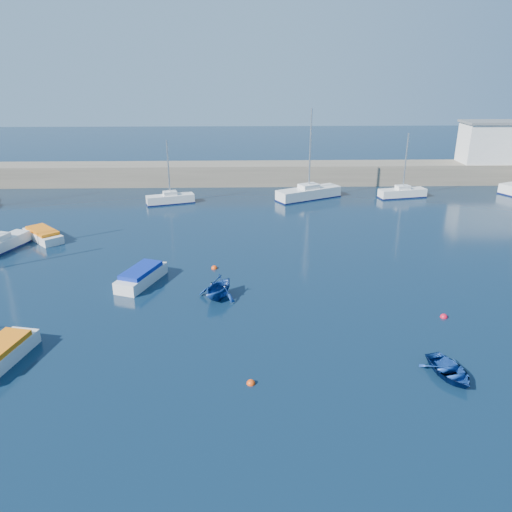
{
  "coord_description": "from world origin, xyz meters",
  "views": [
    {
      "loc": [
        -3.65,
        -18.72,
        14.78
      ],
      "look_at": [
        -2.71,
        15.31,
        1.6
      ],
      "focal_mm": 35.0,
      "sensor_mm": 36.0,
      "label": 1
    }
  ],
  "objects_px": {
    "sailboat_7": "(402,193)",
    "dinghy_center": "(449,371)",
    "motorboat_2": "(43,235)",
    "sailboat_6": "(309,193)",
    "harbor_office": "(501,143)",
    "sailboat_3": "(1,244)",
    "sailboat_5": "(170,199)",
    "motorboat_1": "(141,276)",
    "dinghy_left": "(218,287)"
  },
  "relations": [
    {
      "from": "sailboat_6",
      "to": "dinghy_center",
      "type": "relative_size",
      "value": 3.32
    },
    {
      "from": "sailboat_7",
      "to": "sailboat_6",
      "type": "bearing_deg",
      "value": 79.74
    },
    {
      "from": "sailboat_6",
      "to": "sailboat_7",
      "type": "xyz_separation_m",
      "value": [
        11.11,
        0.29,
        -0.12
      ]
    },
    {
      "from": "harbor_office",
      "to": "dinghy_center",
      "type": "height_order",
      "value": "harbor_office"
    },
    {
      "from": "sailboat_6",
      "to": "sailboat_7",
      "type": "relative_size",
      "value": 1.37
    },
    {
      "from": "motorboat_1",
      "to": "dinghy_center",
      "type": "bearing_deg",
      "value": -13.16
    },
    {
      "from": "harbor_office",
      "to": "sailboat_3",
      "type": "xyz_separation_m",
      "value": [
        -54.0,
        -24.72,
        -4.52
      ]
    },
    {
      "from": "harbor_office",
      "to": "sailboat_5",
      "type": "xyz_separation_m",
      "value": [
        -41.77,
        -9.92,
        -4.54
      ]
    },
    {
      "from": "harbor_office",
      "to": "dinghy_center",
      "type": "relative_size",
      "value": 3.25
    },
    {
      "from": "sailboat_6",
      "to": "dinghy_left",
      "type": "distance_m",
      "value": 27.75
    },
    {
      "from": "sailboat_3",
      "to": "sailboat_7",
      "type": "relative_size",
      "value": 0.97
    },
    {
      "from": "dinghy_left",
      "to": "sailboat_6",
      "type": "bearing_deg",
      "value": 97.84
    },
    {
      "from": "sailboat_7",
      "to": "motorboat_1",
      "type": "relative_size",
      "value": 1.5
    },
    {
      "from": "sailboat_5",
      "to": "sailboat_7",
      "type": "distance_m",
      "value": 27.0
    },
    {
      "from": "dinghy_center",
      "to": "sailboat_3",
      "type": "bearing_deg",
      "value": 134.17
    },
    {
      "from": "motorboat_1",
      "to": "dinghy_left",
      "type": "xyz_separation_m",
      "value": [
        5.63,
        -2.6,
        0.28
      ]
    },
    {
      "from": "dinghy_center",
      "to": "dinghy_left",
      "type": "xyz_separation_m",
      "value": [
        -12.03,
        9.35,
        0.5
      ]
    },
    {
      "from": "motorboat_1",
      "to": "motorboat_2",
      "type": "distance_m",
      "value": 14.4
    },
    {
      "from": "harbor_office",
      "to": "sailboat_3",
      "type": "relative_size",
      "value": 1.39
    },
    {
      "from": "motorboat_2",
      "to": "sailboat_6",
      "type": "bearing_deg",
      "value": -14.71
    },
    {
      "from": "sailboat_7",
      "to": "motorboat_2",
      "type": "height_order",
      "value": "sailboat_7"
    },
    {
      "from": "sailboat_7",
      "to": "dinghy_center",
      "type": "xyz_separation_m",
      "value": [
        -8.46,
        -35.76,
        -0.25
      ]
    },
    {
      "from": "sailboat_3",
      "to": "sailboat_7",
      "type": "height_order",
      "value": "sailboat_7"
    },
    {
      "from": "motorboat_2",
      "to": "dinghy_center",
      "type": "relative_size",
      "value": 1.52
    },
    {
      "from": "sailboat_7",
      "to": "sailboat_5",
      "type": "bearing_deg",
      "value": 82.52
    },
    {
      "from": "sailboat_5",
      "to": "motorboat_2",
      "type": "distance_m",
      "value": 15.49
    },
    {
      "from": "motorboat_2",
      "to": "dinghy_left",
      "type": "bearing_deg",
      "value": -80.3
    },
    {
      "from": "motorboat_2",
      "to": "dinghy_center",
      "type": "xyz_separation_m",
      "value": [
        28.24,
        -21.72,
        -0.15
      ]
    },
    {
      "from": "sailboat_3",
      "to": "sailboat_6",
      "type": "xyz_separation_m",
      "value": [
        28.04,
        16.53,
        0.11
      ]
    },
    {
      "from": "sailboat_5",
      "to": "motorboat_1",
      "type": "xyz_separation_m",
      "value": [
        0.81,
        -21.79,
        -0.02
      ]
    },
    {
      "from": "harbor_office",
      "to": "motorboat_2",
      "type": "relative_size",
      "value": 2.13
    },
    {
      "from": "sailboat_5",
      "to": "motorboat_2",
      "type": "relative_size",
      "value": 1.5
    },
    {
      "from": "sailboat_5",
      "to": "sailboat_6",
      "type": "height_order",
      "value": "sailboat_6"
    },
    {
      "from": "harbor_office",
      "to": "dinghy_left",
      "type": "distance_m",
      "value": 49.44
    },
    {
      "from": "dinghy_center",
      "to": "sailboat_5",
      "type": "bearing_deg",
      "value": 104.53
    },
    {
      "from": "motorboat_1",
      "to": "dinghy_left",
      "type": "relative_size",
      "value": 1.6
    },
    {
      "from": "sailboat_3",
      "to": "sailboat_6",
      "type": "relative_size",
      "value": 0.7
    },
    {
      "from": "dinghy_center",
      "to": "harbor_office",
      "type": "bearing_deg",
      "value": 47.75
    },
    {
      "from": "dinghy_left",
      "to": "sailboat_7",
      "type": "bearing_deg",
      "value": 79.79
    },
    {
      "from": "dinghy_left",
      "to": "motorboat_1",
      "type": "bearing_deg",
      "value": -177.25
    },
    {
      "from": "dinghy_center",
      "to": "dinghy_left",
      "type": "relative_size",
      "value": 0.99
    },
    {
      "from": "sailboat_5",
      "to": "motorboat_2",
      "type": "xyz_separation_m",
      "value": [
        -9.77,
        -12.02,
        -0.09
      ]
    },
    {
      "from": "sailboat_5",
      "to": "harbor_office",
      "type": "bearing_deg",
      "value": -94.89
    },
    {
      "from": "harbor_office",
      "to": "sailboat_3",
      "type": "distance_m",
      "value": 59.56
    },
    {
      "from": "motorboat_2",
      "to": "motorboat_1",
      "type": "bearing_deg",
      "value": -85.66
    },
    {
      "from": "sailboat_3",
      "to": "sailboat_5",
      "type": "height_order",
      "value": "sailboat_3"
    },
    {
      "from": "sailboat_6",
      "to": "dinghy_left",
      "type": "bearing_deg",
      "value": 132.4
    },
    {
      "from": "harbor_office",
      "to": "sailboat_5",
      "type": "distance_m",
      "value": 43.17
    },
    {
      "from": "sailboat_5",
      "to": "dinghy_left",
      "type": "xyz_separation_m",
      "value": [
        6.44,
        -24.39,
        0.26
      ]
    },
    {
      "from": "harbor_office",
      "to": "motorboat_2",
      "type": "bearing_deg",
      "value": -156.94
    }
  ]
}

